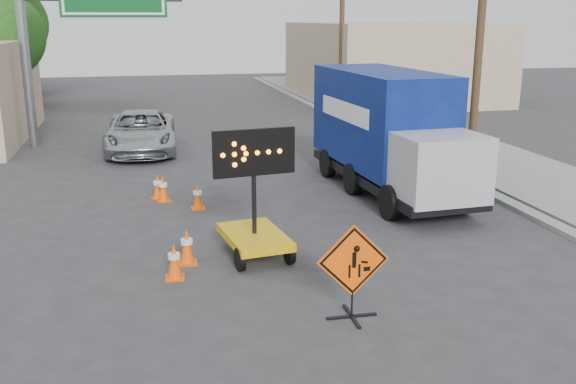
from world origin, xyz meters
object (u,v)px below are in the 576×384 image
object	(u,v)px
construction_sign	(353,269)
box_truck	(388,139)
pickup_truck	(141,132)
arrow_board	(254,228)

from	to	relation	value
construction_sign	box_truck	size ratio (longest dim) A/B	0.22
pickup_truck	box_truck	bearing A→B (deg)	-45.47
pickup_truck	box_truck	distance (m)	10.23
pickup_truck	arrow_board	bearing A→B (deg)	-77.09
construction_sign	box_truck	bearing A→B (deg)	65.79
construction_sign	pickup_truck	world-z (taller)	construction_sign
box_truck	construction_sign	bearing A→B (deg)	-118.42
construction_sign	arrow_board	bearing A→B (deg)	109.74
construction_sign	arrow_board	world-z (taller)	arrow_board
pickup_truck	box_truck	size ratio (longest dim) A/B	0.74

